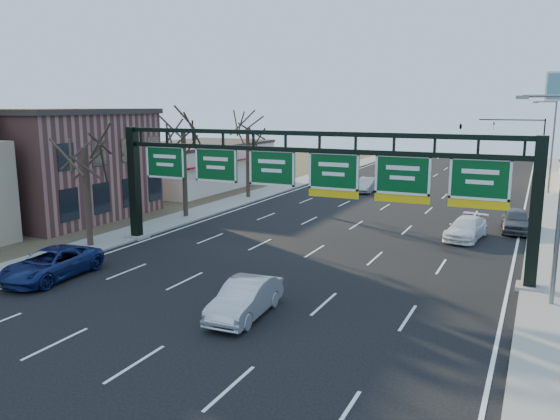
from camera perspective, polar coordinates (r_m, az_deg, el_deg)
The scene contains 19 objects.
ground at distance 24.05m, azimuth -5.45°, elevation -9.92°, with size 160.00×160.00×0.00m, color black.
sidewalk_left at distance 47.00m, azimuth -6.29°, elevation 0.41°, with size 3.00×120.00×0.12m, color gray.
sidewalk_right at distance 40.12m, azimuth 26.58°, elevation -2.48°, with size 3.00×120.00×0.12m, color gray.
dirt_strip_left at distance 54.38m, azimuth -17.28°, elevation 1.37°, with size 21.00×120.00×0.06m, color #473D2B.
lane_markings at distance 41.79m, azimuth 8.80°, elevation -1.03°, with size 21.60×120.00×0.01m, color white.
sign_gantry at distance 29.81m, azimuth 2.60°, elevation 3.35°, with size 24.60×1.20×7.20m.
brick_block at distance 45.10m, azimuth -22.05°, elevation 4.51°, with size 10.40×12.40×8.30m.
cream_strip at distance 58.85m, azimuth -8.91°, elevation 4.70°, with size 10.90×18.40×4.70m.
tree_gantry at distance 34.48m, azimuth -19.91°, elevation 7.88°, with size 3.60×3.60×8.48m.
tree_mid at distance 42.09m, azimuth -10.15°, elevation 9.78°, with size 3.60×3.60×9.24m.
tree_far at distance 50.56m, azimuth -3.43°, elevation 9.65°, with size 3.60×3.60×8.86m.
streetlight_near at distance 25.45m, azimuth 27.09°, elevation 1.92°, with size 2.15×0.22×9.00m.
streetlight_far at distance 59.32m, azimuth 26.48°, elevation 6.39°, with size 2.15×0.22×9.00m.
traffic_signal_mast at distance 74.52m, azimuth 21.17°, elevation 7.79°, with size 10.16×0.54×7.00m.
car_blue_suv at distance 29.62m, azimuth -22.78°, elevation -5.21°, with size 2.50×5.42×1.51m, color navy.
car_silver_sedan at distance 22.63m, azimuth -3.67°, elevation -9.22°, with size 1.59×4.56×1.50m, color #B2B1B6.
car_white_wagon at distance 37.34m, azimuth 18.89°, elevation -1.83°, with size 1.96×4.82×1.40m, color white.
car_grey_far at distance 40.75m, azimuth 23.43°, elevation -0.98°, with size 1.87×4.65×1.59m, color #44484A.
car_silver_distant at distance 55.38m, azimuth 9.08°, elevation 2.60°, with size 1.50×4.31×1.42m, color #9E9EA2.
Camera 1 is at (11.71, -19.21, 8.50)m, focal length 35.00 mm.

